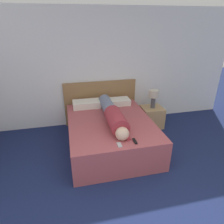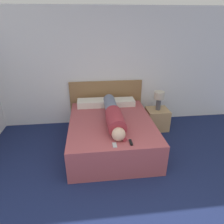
% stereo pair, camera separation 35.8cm
% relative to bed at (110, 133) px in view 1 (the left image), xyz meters
% --- Properties ---
extents(wall_back, '(6.27, 0.06, 2.60)m').
position_rel_bed_xyz_m(wall_back, '(0.12, 1.14, 1.02)').
color(wall_back, white).
rests_on(wall_back, ground_plane).
extents(bed, '(1.58, 1.95, 0.56)m').
position_rel_bed_xyz_m(bed, '(0.00, 0.00, 0.00)').
color(bed, '#A84C51').
rests_on(bed, ground_plane).
extents(headboard, '(1.70, 0.04, 1.04)m').
position_rel_bed_xyz_m(headboard, '(0.00, 1.07, 0.24)').
color(headboard, olive).
rests_on(headboard, ground_plane).
extents(nightstand, '(0.48, 0.44, 0.48)m').
position_rel_bed_xyz_m(nightstand, '(1.13, 0.59, -0.04)').
color(nightstand, tan).
rests_on(nightstand, ground_plane).
extents(table_lamp, '(0.22, 0.22, 0.42)m').
position_rel_bed_xyz_m(table_lamp, '(1.13, 0.59, 0.49)').
color(table_lamp, '#4C4C51').
rests_on(table_lamp, nightstand).
extents(person_lying, '(0.31, 1.60, 0.31)m').
position_rel_bed_xyz_m(person_lying, '(0.04, -0.06, 0.42)').
color(person_lying, '#DBB293').
rests_on(person_lying, bed).
extents(pillow_near_headboard, '(0.60, 0.32, 0.14)m').
position_rel_bed_xyz_m(pillow_near_headboard, '(-0.36, 0.76, 0.35)').
color(pillow_near_headboard, silver).
rests_on(pillow_near_headboard, bed).
extents(pillow_second, '(0.57, 0.32, 0.13)m').
position_rel_bed_xyz_m(pillow_second, '(0.33, 0.76, 0.35)').
color(pillow_second, silver).
rests_on(pillow_second, bed).
extents(tv_remote, '(0.04, 0.15, 0.02)m').
position_rel_bed_xyz_m(tv_remote, '(0.22, -0.80, 0.29)').
color(tv_remote, black).
rests_on(tv_remote, bed).
extents(cell_phone, '(0.06, 0.13, 0.01)m').
position_rel_bed_xyz_m(cell_phone, '(-0.04, -0.83, 0.29)').
color(cell_phone, '#B2B7BC').
rests_on(cell_phone, bed).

